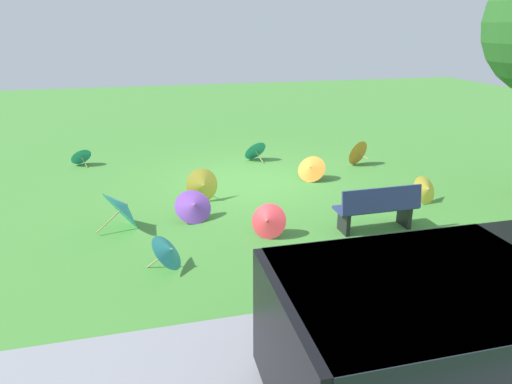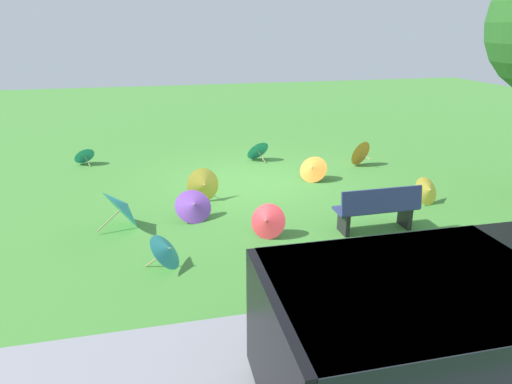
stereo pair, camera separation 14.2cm
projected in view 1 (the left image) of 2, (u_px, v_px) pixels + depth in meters
The scene contains 13 objects.
ground at pixel (250, 182), 11.46m from camera, with size 40.00×40.00×0.00m, color #478C38.
van_dark at pixel (485, 324), 4.52m from camera, with size 4.61×2.15×1.53m.
park_bench at pixel (378, 208), 8.59m from camera, with size 1.61×0.50×0.90m.
parasol_purple_0 at pixel (194, 206), 9.08m from camera, with size 0.83×0.72×0.63m.
parasol_teal_0 at pixel (254, 149), 13.19m from camera, with size 0.81×0.76×0.64m.
parasol_teal_1 at pixel (123, 207), 8.68m from camera, with size 1.01×1.11×0.87m.
parasol_orange_0 at pixel (356, 152), 12.74m from camera, with size 0.78×0.67×0.72m.
parasol_red_0 at pixel (268, 221), 8.36m from camera, with size 0.78×0.72×0.65m.
parasol_yellow_0 at pixel (426, 189), 10.00m from camera, with size 0.73×0.69×0.62m.
parasol_teal_2 at pixel (169, 251), 7.26m from camera, with size 0.71×0.77×0.60m.
parasol_orange_1 at pixel (311, 168), 11.45m from camera, with size 0.89×0.88×0.63m.
parasol_teal_4 at pixel (81, 156), 12.72m from camera, with size 0.70×0.64×0.52m.
parasol_yellow_1 at pixel (203, 185), 10.06m from camera, with size 0.80×0.65×0.75m.
Camera 1 is at (2.52, 10.55, 3.70)m, focal length 32.08 mm.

